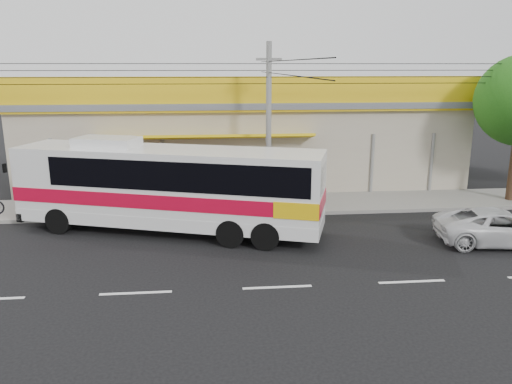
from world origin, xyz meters
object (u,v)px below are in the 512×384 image
at_px(coach_bus, 173,184).
at_px(motorbike_red, 113,193).
at_px(white_car, 501,227).
at_px(utility_pole, 269,73).

relative_size(coach_bus, motorbike_red, 5.52).
bearing_deg(motorbike_red, coach_bus, -142.36).
bearing_deg(white_car, utility_pole, 64.61).
distance_m(motorbike_red, utility_pole, 8.63).
height_order(coach_bus, utility_pole, utility_pole).
bearing_deg(coach_bus, white_car, 6.45).
height_order(motorbike_red, utility_pole, utility_pole).
distance_m(motorbike_red, white_car, 15.73).
height_order(coach_bus, white_car, coach_bus).
relative_size(coach_bus, white_car, 2.62).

